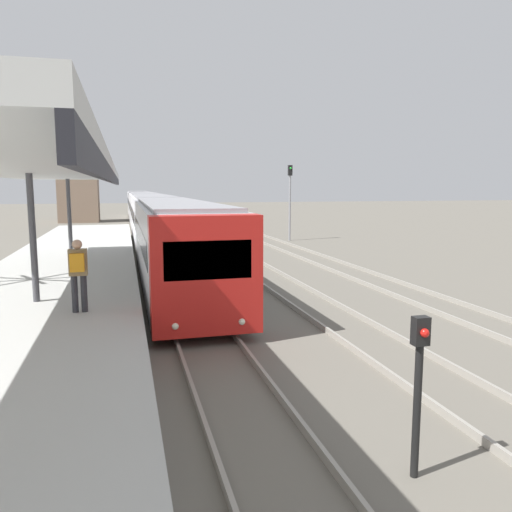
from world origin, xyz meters
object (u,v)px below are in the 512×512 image
object	(u,v)px
person_on_platform	(78,270)
train_near	(148,212)
signal_mast_far	(290,194)
signal_post_near	(418,380)

from	to	relation	value
person_on_platform	train_near	bearing A→B (deg)	84.35
train_near	signal_mast_far	bearing A→B (deg)	-39.75
person_on_platform	signal_mast_far	world-z (taller)	signal_mast_far
signal_post_near	signal_mast_far	xyz separation A→B (m)	(7.58, 27.52, 1.95)
train_near	signal_mast_far	xyz separation A→B (m)	(9.26, -7.70, 1.48)
train_near	signal_post_near	world-z (taller)	train_near
person_on_platform	train_near	distance (m)	28.88
person_on_platform	signal_post_near	world-z (taller)	person_on_platform
signal_mast_far	signal_post_near	bearing A→B (deg)	-105.39
person_on_platform	signal_mast_far	distance (m)	24.31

